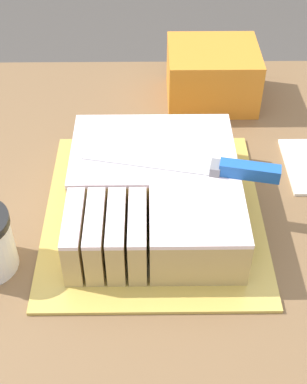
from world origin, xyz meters
The scene contains 5 objects.
countertop centered at (0.00, 0.00, 0.48)m, with size 1.40×1.10×0.96m.
cake_board centered at (0.07, 0.04, 0.96)m, with size 0.36×0.40×0.01m.
cake centered at (0.07, 0.05, 1.01)m, with size 0.27×0.31×0.09m.
knife centered at (0.18, 0.04, 1.06)m, with size 0.31×0.09×0.02m.
storage_box centered at (0.20, 0.39, 1.01)m, with size 0.18×0.16×0.11m.
Camera 1 is at (0.06, -0.59, 1.59)m, focal length 50.00 mm.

